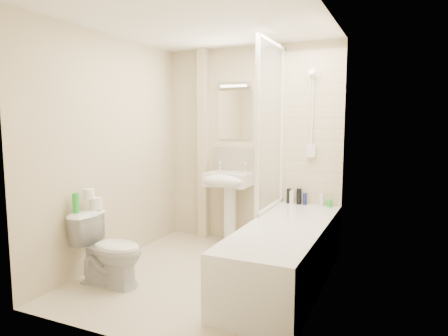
% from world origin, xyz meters
% --- Properties ---
extents(floor, '(2.50, 2.50, 0.00)m').
position_xyz_m(floor, '(0.00, 0.00, 0.00)').
color(floor, beige).
rests_on(floor, ground).
extents(wall_back, '(2.20, 0.02, 2.40)m').
position_xyz_m(wall_back, '(0.00, 1.25, 1.20)').
color(wall_back, beige).
rests_on(wall_back, ground).
extents(wall_left, '(0.02, 2.50, 2.40)m').
position_xyz_m(wall_left, '(-1.10, 0.00, 1.20)').
color(wall_left, beige).
rests_on(wall_left, ground).
extents(wall_right, '(0.02, 2.50, 2.40)m').
position_xyz_m(wall_right, '(1.10, 0.00, 1.20)').
color(wall_right, beige).
rests_on(wall_right, ground).
extents(ceiling, '(2.20, 2.50, 0.02)m').
position_xyz_m(ceiling, '(0.00, 0.00, 2.40)').
color(ceiling, white).
rests_on(ceiling, wall_back).
extents(tile_back, '(0.70, 0.01, 1.75)m').
position_xyz_m(tile_back, '(0.75, 1.24, 1.42)').
color(tile_back, beige).
rests_on(tile_back, wall_back).
extents(tile_right, '(0.01, 2.10, 1.75)m').
position_xyz_m(tile_right, '(1.09, 0.20, 1.42)').
color(tile_right, beige).
rests_on(tile_right, wall_right).
extents(pipe_boxing, '(0.12, 0.12, 2.40)m').
position_xyz_m(pipe_boxing, '(-0.62, 1.19, 1.20)').
color(pipe_boxing, beige).
rests_on(pipe_boxing, ground).
extents(splashback, '(0.60, 0.02, 0.30)m').
position_xyz_m(splashback, '(-0.20, 1.24, 1.03)').
color(splashback, beige).
rests_on(splashback, wall_back).
extents(mirror, '(0.46, 0.01, 0.60)m').
position_xyz_m(mirror, '(-0.20, 1.24, 1.58)').
color(mirror, white).
rests_on(mirror, wall_back).
extents(strip_light, '(0.42, 0.07, 0.07)m').
position_xyz_m(strip_light, '(-0.20, 1.22, 1.95)').
color(strip_light, silver).
rests_on(strip_light, wall_back).
extents(bathtub, '(0.70, 2.10, 0.55)m').
position_xyz_m(bathtub, '(0.75, 0.20, 0.29)').
color(bathtub, white).
rests_on(bathtub, ground).
extents(shower_screen, '(0.04, 0.92, 1.80)m').
position_xyz_m(shower_screen, '(0.40, 0.80, 1.45)').
color(shower_screen, white).
rests_on(shower_screen, bathtub).
extents(shower_fixture, '(0.10, 0.16, 0.99)m').
position_xyz_m(shower_fixture, '(0.75, 1.19, 1.55)').
color(shower_fixture, white).
rests_on(shower_fixture, wall_back).
extents(pedestal_sink, '(0.53, 0.48, 1.01)m').
position_xyz_m(pedestal_sink, '(-0.20, 1.01, 0.71)').
color(pedestal_sink, white).
rests_on(pedestal_sink, ground).
extents(bottle_black_a, '(0.05, 0.05, 0.17)m').
position_xyz_m(bottle_black_a, '(0.51, 1.16, 0.64)').
color(bottle_black_a, black).
rests_on(bottle_black_a, bathtub).
extents(bottle_white_a, '(0.06, 0.06, 0.15)m').
position_xyz_m(bottle_white_a, '(0.55, 1.16, 0.63)').
color(bottle_white_a, white).
rests_on(bottle_white_a, bathtub).
extents(bottle_black_b, '(0.06, 0.06, 0.18)m').
position_xyz_m(bottle_black_b, '(0.63, 1.16, 0.64)').
color(bottle_black_b, black).
rests_on(bottle_black_b, bathtub).
extents(bottle_blue, '(0.05, 0.05, 0.14)m').
position_xyz_m(bottle_blue, '(0.70, 1.16, 0.62)').
color(bottle_blue, navy).
rests_on(bottle_blue, bathtub).
extents(bottle_white_b, '(0.05, 0.05, 0.14)m').
position_xyz_m(bottle_white_b, '(0.89, 1.16, 0.62)').
color(bottle_white_b, white).
rests_on(bottle_white_b, bathtub).
extents(bottle_green, '(0.06, 0.06, 0.09)m').
position_xyz_m(bottle_green, '(0.98, 1.16, 0.59)').
color(bottle_green, green).
rests_on(bottle_green, bathtub).
extents(toilet, '(0.40, 0.67, 0.67)m').
position_xyz_m(toilet, '(-0.72, -0.53, 0.34)').
color(toilet, white).
rests_on(toilet, ground).
extents(toilet_roll_lower, '(0.12, 0.12, 0.11)m').
position_xyz_m(toilet_roll_lower, '(-0.96, -0.42, 0.73)').
color(toilet_roll_lower, white).
rests_on(toilet_roll_lower, toilet).
extents(toilet_roll_upper, '(0.11, 0.11, 0.09)m').
position_xyz_m(toilet_roll_upper, '(-0.99, -0.47, 0.83)').
color(toilet_roll_upper, white).
rests_on(toilet_roll_upper, toilet_roll_lower).
extents(green_bottle, '(0.06, 0.06, 0.18)m').
position_xyz_m(green_bottle, '(-1.01, -0.62, 0.76)').
color(green_bottle, green).
rests_on(green_bottle, toilet).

